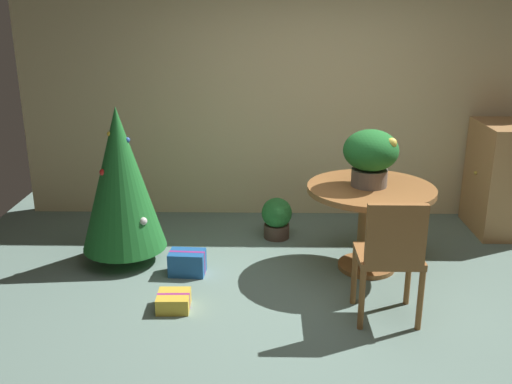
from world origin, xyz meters
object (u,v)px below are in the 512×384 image
at_px(holiday_tree, 121,179).
at_px(flower_vase, 371,154).
at_px(gift_box_blue, 187,263).
at_px(wooden_cabinet, 502,178).
at_px(round_dining_table, 370,208).
at_px(potted_plant, 277,217).
at_px(wooden_chair_near, 391,253).
at_px(gift_box_gold, 174,301).

bearing_deg(holiday_tree, flower_vase, -2.87).
relative_size(holiday_tree, gift_box_blue, 4.47).
distance_m(flower_vase, wooden_cabinet, 1.81).
height_order(flower_vase, gift_box_blue, flower_vase).
height_order(round_dining_table, flower_vase, flower_vase).
relative_size(holiday_tree, potted_plant, 3.43).
bearing_deg(gift_box_blue, wooden_chair_near, -25.61).
height_order(round_dining_table, gift_box_gold, round_dining_table).
distance_m(gift_box_blue, potted_plant, 1.13).
bearing_deg(flower_vase, round_dining_table, -47.08).
relative_size(flower_vase, gift_box_gold, 1.90).
relative_size(wooden_chair_near, gift_box_blue, 3.01).
bearing_deg(wooden_chair_near, gift_box_blue, 154.39).
bearing_deg(wooden_cabinet, wooden_chair_near, -129.05).
bearing_deg(flower_vase, wooden_chair_near, -88.92).
height_order(holiday_tree, gift_box_blue, holiday_tree).
xyz_separation_m(flower_vase, gift_box_blue, (-1.54, -0.16, -0.92)).
bearing_deg(wooden_cabinet, flower_vase, -148.57).
height_order(flower_vase, holiday_tree, holiday_tree).
xyz_separation_m(round_dining_table, wooden_cabinet, (1.47, 0.93, -0.01)).
bearing_deg(gift_box_blue, potted_plant, 46.55).
xyz_separation_m(holiday_tree, gift_box_blue, (0.59, -0.27, -0.66)).
distance_m(holiday_tree, gift_box_blue, 0.93).
bearing_deg(gift_box_blue, holiday_tree, 155.70).
distance_m(gift_box_gold, gift_box_blue, 0.60).
relative_size(holiday_tree, wooden_cabinet, 1.27).
height_order(gift_box_blue, wooden_cabinet, wooden_cabinet).
xyz_separation_m(flower_vase, holiday_tree, (-2.13, 0.11, -0.26)).
distance_m(gift_box_gold, potted_plant, 1.64).
height_order(holiday_tree, wooden_cabinet, holiday_tree).
distance_m(holiday_tree, wooden_cabinet, 3.71).
height_order(gift_box_gold, potted_plant, potted_plant).
distance_m(round_dining_table, wooden_cabinet, 1.74).
bearing_deg(wooden_chair_near, holiday_tree, 154.75).
height_order(round_dining_table, holiday_tree, holiday_tree).
bearing_deg(round_dining_table, wooden_chair_near, -90.00).
bearing_deg(holiday_tree, gift_box_blue, -24.30).
height_order(flower_vase, wooden_cabinet, flower_vase).
bearing_deg(potted_plant, gift_box_blue, -133.45).
bearing_deg(flower_vase, holiday_tree, 177.13).
bearing_deg(flower_vase, wooden_cabinet, 31.43).
height_order(holiday_tree, potted_plant, holiday_tree).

